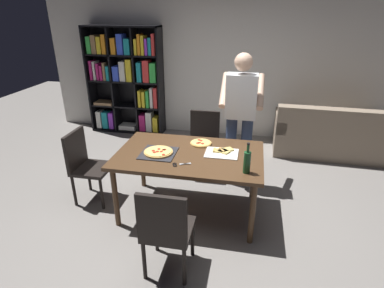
{
  "coord_description": "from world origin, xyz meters",
  "views": [
    {
      "loc": [
        0.64,
        -3.04,
        2.24
      ],
      "look_at": [
        0.0,
        0.15,
        0.8
      ],
      "focal_mm": 29.09,
      "sensor_mm": 36.0,
      "label": 1
    }
  ],
  "objects_px": {
    "bookshelf": "(127,80)",
    "wine_bottle": "(247,162)",
    "pepperoni_pizza_on_tray": "(158,152)",
    "chair_left_end": "(85,162)",
    "chair_far_side": "(204,139)",
    "second_pizza_plain": "(201,143)",
    "couch": "(328,136)",
    "chair_near_camera": "(166,228)",
    "dining_table": "(189,159)",
    "person_serving_pizza": "(240,113)",
    "kitchen_scissors": "(179,164)"
  },
  "relations": [
    {
      "from": "bookshelf",
      "to": "wine_bottle",
      "type": "height_order",
      "value": "bookshelf"
    },
    {
      "from": "bookshelf",
      "to": "pepperoni_pizza_on_tray",
      "type": "height_order",
      "value": "bookshelf"
    },
    {
      "from": "chair_left_end",
      "to": "bookshelf",
      "type": "bearing_deg",
      "value": 99.23
    },
    {
      "from": "chair_far_side",
      "to": "second_pizza_plain",
      "type": "distance_m",
      "value": 0.76
    },
    {
      "from": "couch",
      "to": "wine_bottle",
      "type": "relative_size",
      "value": 5.46
    },
    {
      "from": "chair_near_camera",
      "to": "chair_far_side",
      "type": "distance_m",
      "value": 1.98
    },
    {
      "from": "couch",
      "to": "bookshelf",
      "type": "relative_size",
      "value": 0.88
    },
    {
      "from": "dining_table",
      "to": "chair_near_camera",
      "type": "height_order",
      "value": "chair_near_camera"
    },
    {
      "from": "bookshelf",
      "to": "pepperoni_pizza_on_tray",
      "type": "bearing_deg",
      "value": -61.17
    },
    {
      "from": "person_serving_pizza",
      "to": "second_pizza_plain",
      "type": "xyz_separation_m",
      "value": [
        -0.42,
        -0.49,
        -0.24
      ]
    },
    {
      "from": "person_serving_pizza",
      "to": "dining_table",
      "type": "bearing_deg",
      "value": -123.04
    },
    {
      "from": "dining_table",
      "to": "pepperoni_pizza_on_tray",
      "type": "distance_m",
      "value": 0.35
    },
    {
      "from": "couch",
      "to": "person_serving_pizza",
      "type": "xyz_separation_m",
      "value": [
        -1.4,
        -1.21,
        0.7
      ]
    },
    {
      "from": "couch",
      "to": "wine_bottle",
      "type": "distance_m",
      "value": 2.68
    },
    {
      "from": "dining_table",
      "to": "pepperoni_pizza_on_tray",
      "type": "bearing_deg",
      "value": -168.53
    },
    {
      "from": "dining_table",
      "to": "second_pizza_plain",
      "type": "height_order",
      "value": "second_pizza_plain"
    },
    {
      "from": "chair_far_side",
      "to": "kitchen_scissors",
      "type": "distance_m",
      "value": 1.3
    },
    {
      "from": "chair_near_camera",
      "to": "person_serving_pizza",
      "type": "xyz_separation_m",
      "value": [
        0.5,
        1.76,
        0.49
      ]
    },
    {
      "from": "chair_near_camera",
      "to": "pepperoni_pizza_on_tray",
      "type": "distance_m",
      "value": 1.02
    },
    {
      "from": "bookshelf",
      "to": "couch",
      "type": "bearing_deg",
      "value": -6.14
    },
    {
      "from": "pepperoni_pizza_on_tray",
      "to": "second_pizza_plain",
      "type": "distance_m",
      "value": 0.54
    },
    {
      "from": "pepperoni_pizza_on_tray",
      "to": "person_serving_pizza",
      "type": "bearing_deg",
      "value": 45.09
    },
    {
      "from": "chair_far_side",
      "to": "person_serving_pizza",
      "type": "distance_m",
      "value": 0.73
    },
    {
      "from": "chair_near_camera",
      "to": "chair_far_side",
      "type": "bearing_deg",
      "value": 90.0
    },
    {
      "from": "chair_left_end",
      "to": "second_pizza_plain",
      "type": "relative_size",
      "value": 3.56
    },
    {
      "from": "dining_table",
      "to": "kitchen_scissors",
      "type": "relative_size",
      "value": 8.15
    },
    {
      "from": "person_serving_pizza",
      "to": "wine_bottle",
      "type": "relative_size",
      "value": 5.54
    },
    {
      "from": "chair_far_side",
      "to": "person_serving_pizza",
      "type": "bearing_deg",
      "value": -23.68
    },
    {
      "from": "chair_left_end",
      "to": "bookshelf",
      "type": "distance_m",
      "value": 2.45
    },
    {
      "from": "person_serving_pizza",
      "to": "kitchen_scissors",
      "type": "relative_size",
      "value": 8.84
    },
    {
      "from": "pepperoni_pizza_on_tray",
      "to": "kitchen_scissors",
      "type": "height_order",
      "value": "pepperoni_pizza_on_tray"
    },
    {
      "from": "chair_far_side",
      "to": "wine_bottle",
      "type": "distance_m",
      "value": 1.49
    },
    {
      "from": "second_pizza_plain",
      "to": "chair_left_end",
      "type": "bearing_deg",
      "value": -168.33
    },
    {
      "from": "chair_left_end",
      "to": "wine_bottle",
      "type": "xyz_separation_m",
      "value": [
        1.93,
        -0.31,
        0.36
      ]
    },
    {
      "from": "dining_table",
      "to": "chair_left_end",
      "type": "bearing_deg",
      "value": 180.0
    },
    {
      "from": "dining_table",
      "to": "bookshelf",
      "type": "height_order",
      "value": "bookshelf"
    },
    {
      "from": "pepperoni_pizza_on_tray",
      "to": "wine_bottle",
      "type": "height_order",
      "value": "wine_bottle"
    },
    {
      "from": "person_serving_pizza",
      "to": "kitchen_scissors",
      "type": "height_order",
      "value": "person_serving_pizza"
    },
    {
      "from": "chair_near_camera",
      "to": "second_pizza_plain",
      "type": "xyz_separation_m",
      "value": [
        0.08,
        1.28,
        0.25
      ]
    },
    {
      "from": "couch",
      "to": "kitchen_scissors",
      "type": "xyz_separation_m",
      "value": [
        -1.95,
        -2.27,
        0.45
      ]
    },
    {
      "from": "chair_far_side",
      "to": "bookshelf",
      "type": "relative_size",
      "value": 0.46
    },
    {
      "from": "dining_table",
      "to": "chair_near_camera",
      "type": "distance_m",
      "value": 1.01
    },
    {
      "from": "chair_near_camera",
      "to": "bookshelf",
      "type": "distance_m",
      "value": 3.79
    },
    {
      "from": "couch",
      "to": "person_serving_pizza",
      "type": "distance_m",
      "value": 1.98
    },
    {
      "from": "dining_table",
      "to": "bookshelf",
      "type": "xyz_separation_m",
      "value": [
        -1.68,
        2.37,
        0.31
      ]
    },
    {
      "from": "dining_table",
      "to": "wine_bottle",
      "type": "height_order",
      "value": "wine_bottle"
    },
    {
      "from": "bookshelf",
      "to": "person_serving_pizza",
      "type": "bearing_deg",
      "value": -36.26
    },
    {
      "from": "bookshelf",
      "to": "dining_table",
      "type": "bearing_deg",
      "value": -54.71
    },
    {
      "from": "couch",
      "to": "kitchen_scissors",
      "type": "bearing_deg",
      "value": -130.64
    },
    {
      "from": "chair_near_camera",
      "to": "chair_left_end",
      "type": "distance_m",
      "value": 1.63
    }
  ]
}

